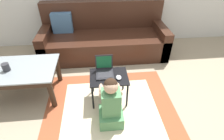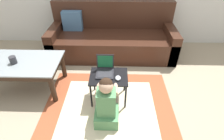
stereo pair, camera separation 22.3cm
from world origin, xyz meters
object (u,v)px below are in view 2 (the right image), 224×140
Objects in this scene: laptop_desk at (108,79)px; cup_on_table at (13,60)px; coffee_table at (24,66)px; couch at (112,38)px; person_seated at (106,104)px; computer_mouse at (118,78)px; laptop at (105,71)px.

laptop_desk is 4.83× the size of cup_on_table.
coffee_table is 0.16m from cup_on_table.
couch is 3.42× the size of person_seated.
cup_on_table is (-1.30, -1.13, 0.21)m from couch.
coffee_table is at bearing 168.54° from computer_mouse.
couch is at bearing 89.48° from person_seated.
cup_on_table reaches higher than laptop_desk.
laptop is (-0.05, 0.06, 0.09)m from laptop_desk.
computer_mouse reaches higher than laptop_desk.
cup_on_table is (-1.29, 0.17, 0.16)m from laptop_desk.
laptop is 0.21m from computer_mouse.
couch is at bearing 87.45° from laptop.
couch reaches higher than cup_on_table.
coffee_table is 1.33m from computer_mouse.
coffee_table is 4.27× the size of laptop.
laptop_desk is at bearing -90.22° from couch.
person_seated is 6.59× the size of cup_on_table.
cup_on_table is at bearing 170.70° from computer_mouse.
person_seated is (-0.02, -1.68, -0.01)m from couch.
computer_mouse is at bearing -9.30° from cup_on_table.
laptop_desk is (-0.01, -1.30, 0.05)m from couch.
couch is 22.52× the size of cup_on_table.
computer_mouse is at bearing -11.46° from coffee_table.
person_seated is (-0.01, -0.38, -0.05)m from laptop_desk.
computer_mouse is at bearing -25.42° from laptop_desk.
coffee_table is at bearing 18.42° from cup_on_table.
couch is at bearing 42.43° from coffee_table.
laptop is at bearing -5.25° from cup_on_table.
computer_mouse is (1.31, -0.27, 0.03)m from coffee_table.
computer_mouse is 1.43m from cup_on_table.
coffee_table is (-1.19, -1.09, 0.09)m from couch.
couch is at bearing 40.96° from cup_on_table.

